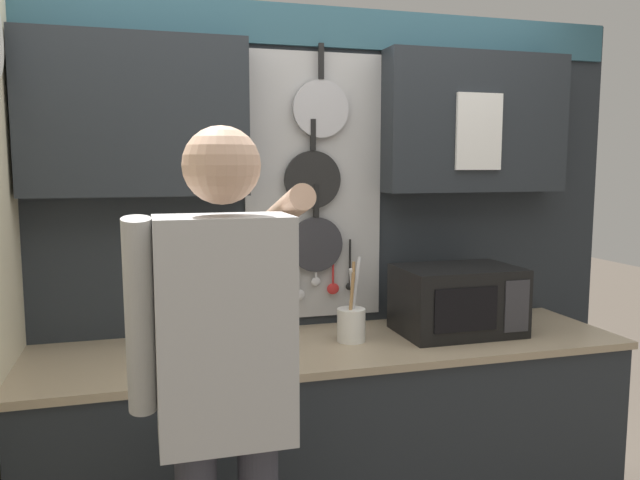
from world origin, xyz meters
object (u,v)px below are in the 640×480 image
microwave (457,300)px  utensil_crock (351,322)px  knife_block (226,326)px  person (225,374)px

microwave → utensil_crock: 0.49m
knife_block → person: (-0.09, -0.63, 0.03)m
knife_block → microwave: bearing=-0.1°
microwave → knife_block: (-1.00, 0.00, -0.04)m
microwave → knife_block: bearing=179.9°
knife_block → utensil_crock: utensil_crock is taller
microwave → utensil_crock: (-0.48, 0.00, -0.06)m
microwave → utensil_crock: size_ratio=1.45×
knife_block → person: 0.64m
microwave → person: 1.26m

